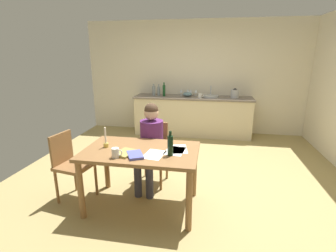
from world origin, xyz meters
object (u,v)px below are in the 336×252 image
candlestick (106,142)px  book_cookery (125,153)px  teacup_on_counter (200,96)px  bottle_oil (154,91)px  coffee_mug (116,153)px  sink_unit (211,96)px  book_magazine (135,155)px  dining_table (141,158)px  wine_glass_back_left (188,91)px  wine_bottle_on_table (170,145)px  bottle_wine_red (164,90)px  wine_glass_by_kettle (191,91)px  wine_glass_back_right (181,91)px  wine_glass_near_sink (196,91)px  mixing_bowl (187,94)px  chair_side_empty (71,163)px  bottle_vinegar (159,91)px  person_seated (150,141)px  chair_at_table (154,150)px  stovetop_kettle (235,93)px

candlestick → book_cookery: size_ratio=0.98×
teacup_on_counter → bottle_oil: bearing=171.4°
coffee_mug → sink_unit: sink_unit is taller
book_magazine → dining_table: bearing=60.7°
wine_glass_back_left → sink_unit: bearing=-15.3°
wine_bottle_on_table → sink_unit: (0.39, 3.15, 0.06)m
bottle_wine_red → candlestick: bearing=-92.4°
bottle_oil → coffee_mug: bearing=-83.8°
book_magazine → wine_glass_by_kettle: size_ratio=1.55×
candlestick → wine_glass_back_right: size_ratio=1.60×
book_cookery → wine_glass_near_sink: bearing=96.5°
mixing_bowl → wine_glass_by_kettle: size_ratio=1.38×
dining_table → wine_glass_back_right: bearing=88.7°
wine_glass_near_sink → wine_glass_back_left: size_ratio=1.00×
bottle_oil → bottle_wine_red: bearing=-8.4°
dining_table → book_cookery: (-0.14, -0.15, 0.12)m
wine_glass_near_sink → bottle_oil: bearing=-172.2°
mixing_bowl → wine_glass_back_left: (-0.00, 0.11, 0.06)m
bottle_oil → wine_glass_near_sink: bearing=7.8°
coffee_mug → wine_glass_back_left: (0.43, 3.46, 0.21)m
chair_side_empty → bottle_vinegar: (0.48, 3.08, 0.51)m
chair_side_empty → book_cookery: chair_side_empty is taller
bottle_oil → sink_unit: bearing=-0.5°
chair_side_empty → wine_bottle_on_table: wine_bottle_on_table is taller
dining_table → sink_unit: size_ratio=3.73×
wine_glass_by_kettle → wine_bottle_on_table: bearing=-88.8°
person_seated → wine_glass_back_right: size_ratio=7.76×
chair_side_empty → wine_glass_back_right: size_ratio=5.72×
dining_table → coffee_mug: coffee_mug is taller
candlestick → teacup_on_counter: (0.97, 2.88, 0.14)m
book_cookery → bottle_oil: bottle_oil is taller
bottle_oil → bottle_vinegar: (0.12, 0.03, -0.01)m
mixing_bowl → teacup_on_counter: teacup_on_counter is taller
coffee_mug → bottle_oil: bottle_oil is taller
book_cookery → sink_unit: 3.33m
sink_unit → wine_glass_back_left: (-0.53, 0.15, 0.09)m
wine_glass_by_kettle → chair_side_empty: bearing=-111.1°
chair_at_table → wine_glass_by_kettle: (0.30, 2.54, 0.51)m
dining_table → book_magazine: book_magazine is taller
wine_bottle_on_table → wine_glass_back_right: (-0.30, 3.30, 0.14)m
wine_glass_back_left → teacup_on_counter: size_ratio=1.22×
dining_table → wine_glass_near_sink: (0.42, 3.19, 0.37)m
person_seated → wine_glass_near_sink: person_seated is taller
person_seated → teacup_on_counter: bearing=77.2°
chair_at_table → bottle_oil: bearing=103.1°
person_seated → wine_bottle_on_table: person_seated is taller
book_magazine → stovetop_kettle: (1.30, 3.24, 0.24)m
chair_side_empty → candlestick: (0.49, 0.00, 0.32)m
wine_glass_back_left → wine_glass_back_right: same height
wine_glass_back_right → teacup_on_counter: wine_glass_back_right is taller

